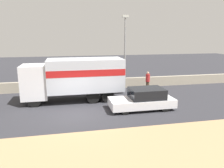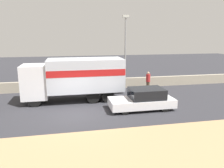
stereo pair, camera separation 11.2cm
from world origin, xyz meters
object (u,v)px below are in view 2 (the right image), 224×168
at_px(street_lamp, 125,47).
at_px(pedestrian, 148,81).
at_px(car_hatchback, 143,99).
at_px(box_truck, 77,76).

height_order(street_lamp, pedestrian, street_lamp).
bearing_deg(street_lamp, pedestrian, -31.67).
height_order(street_lamp, car_hatchback, street_lamp).
relative_size(street_lamp, pedestrian, 3.85).
distance_m(street_lamp, car_hatchback, 6.78).
bearing_deg(car_hatchback, box_truck, -33.91).
height_order(box_truck, pedestrian, box_truck).
bearing_deg(car_hatchback, pedestrian, -113.96).
distance_m(box_truck, pedestrian, 6.83).
bearing_deg(box_truck, pedestrian, -163.80).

